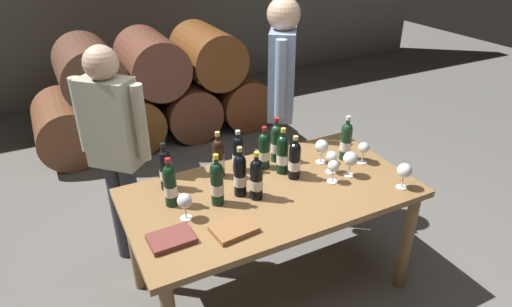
{
  "coord_description": "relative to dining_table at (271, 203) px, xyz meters",
  "views": [
    {
      "loc": [
        -1.07,
        -1.89,
        2.18
      ],
      "look_at": [
        0.0,
        0.2,
        0.91
      ],
      "focal_mm": 30.77,
      "sensor_mm": 36.0,
      "label": 1
    }
  ],
  "objects": [
    {
      "name": "taster_seated_left",
      "position": [
        -0.74,
        0.72,
        0.25
      ],
      "size": [
        0.38,
        0.37,
        1.54
      ],
      "color": "#383842",
      "rests_on": "ground_plane"
    },
    {
      "name": "wine_bottle_3",
      "position": [
        -0.21,
        0.29,
        0.22
      ],
      "size": [
        0.07,
        0.07,
        0.3
      ],
      "color": "black",
      "rests_on": "dining_table"
    },
    {
      "name": "wine_glass_1",
      "position": [
        0.51,
        -0.07,
        0.21
      ],
      "size": [
        0.09,
        0.09,
        0.16
      ],
      "color": "white",
      "rests_on": "dining_table"
    },
    {
      "name": "wine_bottle_7",
      "position": [
        -0.54,
        0.31,
        0.22
      ],
      "size": [
        0.07,
        0.07,
        0.3
      ],
      "color": "black",
      "rests_on": "dining_table"
    },
    {
      "name": "wine_glass_3",
      "position": [
        0.45,
        0.15,
        0.2
      ],
      "size": [
        0.09,
        0.09,
        0.16
      ],
      "color": "white",
      "rests_on": "dining_table"
    },
    {
      "name": "wine_bottle_6",
      "position": [
        -0.56,
        0.13,
        0.22
      ],
      "size": [
        0.07,
        0.07,
        0.29
      ],
      "color": "black",
      "rests_on": "dining_table"
    },
    {
      "name": "tasting_notebook",
      "position": [
        -0.36,
        -0.25,
        0.11
      ],
      "size": [
        0.24,
        0.18,
        0.03
      ],
      "primitive_type": "cube",
      "rotation": [
        0.0,
        0.0,
        0.1
      ],
      "color": "#936038",
      "rests_on": "dining_table"
    },
    {
      "name": "wine_glass_5",
      "position": [
        -0.54,
        -0.03,
        0.2
      ],
      "size": [
        0.08,
        0.08,
        0.15
      ],
      "color": "white",
      "rests_on": "dining_table"
    },
    {
      "name": "ground_plane",
      "position": [
        0.0,
        0.0,
        -0.67
      ],
      "size": [
        14.0,
        14.0,
        0.0
      ],
      "primitive_type": "plane",
      "color": "#66635E"
    },
    {
      "name": "wine_bottle_0",
      "position": [
        -0.07,
        0.3,
        0.21
      ],
      "size": [
        0.07,
        0.07,
        0.28
      ],
      "color": "black",
      "rests_on": "dining_table"
    },
    {
      "name": "wine_bottle_5",
      "position": [
        0.09,
        0.26,
        0.22
      ],
      "size": [
        0.07,
        0.07,
        0.29
      ],
      "color": "black",
      "rests_on": "dining_table"
    },
    {
      "name": "wine_glass_2",
      "position": [
        0.43,
        0.01,
        0.2
      ],
      "size": [
        0.07,
        0.07,
        0.15
      ],
      "color": "white",
      "rests_on": "dining_table"
    },
    {
      "name": "wine_bottle_1",
      "position": [
        0.62,
        0.11,
        0.22
      ],
      "size": [
        0.07,
        0.07,
        0.31
      ],
      "color": "#19381E",
      "rests_on": "dining_table"
    },
    {
      "name": "sommelier_presenting",
      "position": [
        0.49,
        0.75,
        0.37
      ],
      "size": [
        0.33,
        0.43,
        1.72
      ],
      "color": "#383842",
      "rests_on": "ground_plane"
    },
    {
      "name": "wine_bottle_8",
      "position": [
        -0.18,
        0.05,
        0.22
      ],
      "size": [
        0.07,
        0.07,
        0.31
      ],
      "color": "black",
      "rests_on": "dining_table"
    },
    {
      "name": "wine_glass_6",
      "position": [
        0.69,
        0.02,
        0.2
      ],
      "size": [
        0.07,
        0.07,
        0.15
      ],
      "color": "white",
      "rests_on": "dining_table"
    },
    {
      "name": "wine_bottle_9",
      "position": [
        -0.33,
        0.02,
        0.23
      ],
      "size": [
        0.07,
        0.07,
        0.31
      ],
      "color": "black",
      "rests_on": "dining_table"
    },
    {
      "name": "wine_bottle_2",
      "position": [
        0.16,
        0.15,
        0.22
      ],
      "size": [
        0.07,
        0.07,
        0.3
      ],
      "color": "black",
      "rests_on": "dining_table"
    },
    {
      "name": "leather_ledger",
      "position": [
        -0.67,
        -0.17,
        0.11
      ],
      "size": [
        0.22,
        0.17,
        0.03
      ],
      "primitive_type": "cube",
      "rotation": [
        0.0,
        0.0,
        0.03
      ],
      "color": "brown",
      "rests_on": "dining_table"
    },
    {
      "name": "wine_bottle_4",
      "position": [
        -0.11,
        -0.03,
        0.22
      ],
      "size": [
        0.07,
        0.07,
        0.3
      ],
      "color": "black",
      "rests_on": "dining_table"
    },
    {
      "name": "wine_glass_0",
      "position": [
        0.7,
        -0.33,
        0.2
      ],
      "size": [
        0.09,
        0.09,
        0.16
      ],
      "color": "white",
      "rests_on": "dining_table"
    },
    {
      "name": "wine_glass_4",
      "position": [
        0.37,
        -0.09,
        0.19
      ],
      "size": [
        0.07,
        0.07,
        0.15
      ],
      "color": "white",
      "rests_on": "dining_table"
    },
    {
      "name": "wine_bottle_11",
      "position": [
        0.19,
        0.06,
        0.21
      ],
      "size": [
        0.07,
        0.07,
        0.28
      ],
      "color": "black",
      "rests_on": "dining_table"
    },
    {
      "name": "wine_bottle_10",
      "position": [
        0.2,
        0.3,
        0.22
      ],
      "size": [
        0.07,
        0.07,
        0.3
      ],
      "color": "#19381E",
      "rests_on": "dining_table"
    },
    {
      "name": "dining_table",
      "position": [
        0.0,
        0.0,
        0.0
      ],
      "size": [
        1.7,
        0.9,
        0.76
      ],
      "color": "olive",
      "rests_on": "ground_plane"
    },
    {
      "name": "barrel_stack",
      "position": [
        -0.0,
        2.6,
        -0.13
      ],
      "size": [
        2.49,
        0.9,
        1.15
      ],
      "color": "brown",
      "rests_on": "ground_plane"
    }
  ]
}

